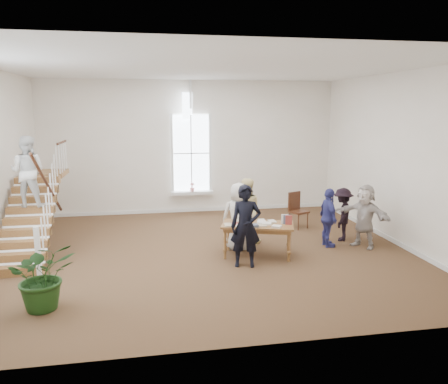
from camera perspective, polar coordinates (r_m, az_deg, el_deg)
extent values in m
plane|color=#482F1C|center=(11.11, -1.80, -7.83)|extent=(10.00, 10.00, 0.00)
plane|color=silver|center=(15.05, -4.34, 5.84)|extent=(10.00, 0.00, 10.00)
plane|color=silver|center=(6.24, 4.07, -1.28)|extent=(10.00, 0.00, 10.00)
plane|color=silver|center=(12.35, 21.82, 4.00)|extent=(0.00, 9.00, 9.00)
plane|color=white|center=(10.56, -1.95, 15.96)|extent=(10.00, 10.00, 0.00)
cube|color=white|center=(15.09, -4.19, -0.09)|extent=(1.45, 0.28, 0.10)
plane|color=white|center=(15.01, -4.30, 5.06)|extent=(2.60, 0.00, 2.60)
plane|color=white|center=(14.93, -4.39, 11.18)|extent=(0.60, 0.60, 0.85)
cube|color=white|center=(15.36, -4.21, -2.33)|extent=(10.00, 0.04, 0.12)
imported|color=pink|center=(15.02, -4.18, 0.64)|extent=(0.17, 0.17, 0.30)
cube|color=brown|center=(10.61, -25.38, -9.26)|extent=(1.10, 0.30, 0.20)
cube|color=brown|center=(10.82, -25.06, -7.73)|extent=(1.10, 0.30, 0.20)
cube|color=brown|center=(11.04, -24.75, -6.26)|extent=(1.10, 0.30, 0.20)
cube|color=brown|center=(11.26, -24.45, -4.84)|extent=(1.10, 0.30, 0.20)
cube|color=brown|center=(11.50, -24.17, -3.49)|extent=(1.10, 0.30, 0.20)
cube|color=brown|center=(11.74, -23.90, -2.18)|extent=(1.10, 0.30, 0.20)
cube|color=brown|center=(11.98, -23.64, -0.93)|extent=(1.10, 0.30, 0.20)
cube|color=brown|center=(12.23, -23.39, 0.27)|extent=(1.10, 0.30, 0.20)
cube|color=brown|center=(12.49, -23.15, 1.42)|extent=(1.10, 0.30, 0.20)
cube|color=brown|center=(13.35, -22.32, 2.21)|extent=(1.10, 1.20, 0.12)
cube|color=white|center=(10.21, -23.13, -7.19)|extent=(0.10, 0.10, 1.10)
cylinder|color=#361D0E|center=(11.21, -22.03, 0.78)|extent=(0.07, 2.74, 1.86)
imported|color=silver|center=(11.57, -24.26, 2.47)|extent=(0.94, 0.79, 1.72)
cube|color=brown|center=(10.65, 4.42, -4.29)|extent=(1.90, 1.34, 0.05)
cube|color=brown|center=(10.67, 4.41, -4.68)|extent=(1.75, 1.19, 0.10)
cylinder|color=brown|center=(10.52, 0.12, -6.78)|extent=(0.07, 0.07, 0.76)
cylinder|color=brown|center=(10.44, 8.49, -7.03)|extent=(0.07, 0.07, 0.76)
cylinder|color=brown|center=(11.14, 0.56, -5.76)|extent=(0.07, 0.07, 0.76)
cylinder|color=brown|center=(11.07, 8.43, -5.99)|extent=(0.07, 0.07, 0.76)
cube|color=silver|center=(10.62, 5.58, -4.11)|extent=(0.28, 0.28, 0.04)
cube|color=beige|center=(10.66, 2.81, -3.96)|extent=(0.21, 0.28, 0.06)
cube|color=tan|center=(10.46, 0.65, -4.32)|extent=(0.23, 0.30, 0.03)
cube|color=silver|center=(10.86, 4.97, -3.77)|extent=(0.18, 0.30, 0.04)
cube|color=#4C5972|center=(10.36, 3.83, -4.40)|extent=(0.24, 0.21, 0.06)
cube|color=maroon|center=(10.57, 1.36, -4.17)|extent=(0.20, 0.26, 0.02)
cube|color=white|center=(10.68, 4.78, -3.98)|extent=(0.21, 0.25, 0.05)
cube|color=#BFB299|center=(10.87, 1.77, -3.74)|extent=(0.20, 0.22, 0.03)
cube|color=silver|center=(10.42, 2.03, -4.39)|extent=(0.25, 0.28, 0.03)
cube|color=beige|center=(10.84, 6.30, -3.83)|extent=(0.17, 0.28, 0.03)
cube|color=tan|center=(10.49, 4.99, -4.34)|extent=(0.20, 0.30, 0.02)
cube|color=silver|center=(10.39, 6.89, -4.48)|extent=(0.28, 0.27, 0.04)
imported|color=black|center=(9.89, 2.84, -4.48)|extent=(0.77, 0.58, 1.89)
imported|color=beige|center=(11.12, 1.90, -3.18)|extent=(0.93, 0.70, 1.73)
imported|color=#F4DE98|center=(11.65, 2.84, -2.46)|extent=(0.94, 0.78, 1.75)
imported|color=navy|center=(11.65, 13.47, -3.28)|extent=(0.38, 0.91, 1.54)
imported|color=black|center=(12.31, 15.20, -2.84)|extent=(0.94, 1.08, 1.45)
imported|color=beige|center=(11.85, 17.87, -3.00)|extent=(1.24, 1.55, 1.65)
imported|color=#173711|center=(8.56, -22.58, -10.06)|extent=(1.39, 1.30, 1.25)
cube|color=#361D0E|center=(13.32, 9.74, -2.56)|extent=(0.62, 0.62, 0.06)
cube|color=#361D0E|center=(13.40, 9.15, -1.14)|extent=(0.45, 0.24, 0.56)
cylinder|color=#361D0E|center=(13.12, 9.69, -3.92)|extent=(0.04, 0.04, 0.49)
cylinder|color=#361D0E|center=(13.38, 10.86, -3.67)|extent=(0.04, 0.04, 0.49)
cylinder|color=#361D0E|center=(13.39, 8.56, -3.59)|extent=(0.04, 0.04, 0.49)
cylinder|color=#361D0E|center=(13.64, 9.72, -3.35)|extent=(0.04, 0.04, 0.49)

